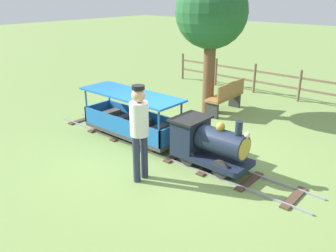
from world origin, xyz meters
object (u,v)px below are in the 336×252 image
locomotive (207,142)px  conductor_person (139,126)px  park_bench (226,97)px  oak_tree_near (211,14)px  passenger_car (131,120)px

locomotive → conductor_person: conductor_person is taller
park_bench → oak_tree_near: size_ratio=0.39×
locomotive → conductor_person: 1.32m
passenger_car → park_bench: 2.87m
locomotive → park_bench: bearing=-154.1°
passenger_car → conductor_person: (1.10, 1.36, 0.53)m
oak_tree_near → park_bench: bearing=123.6°
passenger_car → oak_tree_near: bearing=176.0°
park_bench → oak_tree_near: oak_tree_near is taller
conductor_person → park_bench: (-3.91, -0.79, -0.54)m
locomotive → conductor_person: bearing=-27.6°
conductor_person → oak_tree_near: 4.11m
conductor_person → oak_tree_near: (-3.65, -1.18, 1.50)m
passenger_car → conductor_person: size_ratio=1.45×
locomotive → passenger_car: same height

